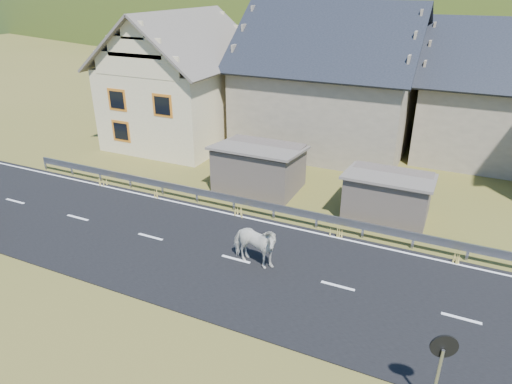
% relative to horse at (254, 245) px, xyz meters
% --- Properties ---
extents(ground, '(160.00, 160.00, 0.00)m').
position_rel_horse_xyz_m(ground, '(-0.80, 0.05, -0.91)').
color(ground, '#4C4F1B').
rests_on(ground, ground).
extents(road, '(60.00, 7.00, 0.04)m').
position_rel_horse_xyz_m(road, '(-0.80, 0.05, -0.89)').
color(road, black).
rests_on(road, ground).
extents(lane_markings, '(60.00, 6.60, 0.01)m').
position_rel_horse_xyz_m(lane_markings, '(-0.80, 0.05, -0.86)').
color(lane_markings, silver).
rests_on(lane_markings, road).
extents(guardrail, '(28.10, 0.09, 0.75)m').
position_rel_horse_xyz_m(guardrail, '(-0.80, 3.73, -0.35)').
color(guardrail, '#93969B').
rests_on(guardrail, ground).
extents(shed_left, '(4.30, 3.30, 2.40)m').
position_rel_horse_xyz_m(shed_left, '(-2.80, 6.55, 0.19)').
color(shed_left, brown).
rests_on(shed_left, ground).
extents(shed_right, '(3.80, 2.90, 2.20)m').
position_rel_horse_xyz_m(shed_right, '(3.70, 6.05, 0.09)').
color(shed_right, brown).
rests_on(shed_right, ground).
extents(house_cream, '(7.80, 9.80, 8.30)m').
position_rel_horse_xyz_m(house_cream, '(-10.80, 12.05, 3.45)').
color(house_cream, beige).
rests_on(house_cream, ground).
extents(house_stone_a, '(10.80, 9.80, 8.90)m').
position_rel_horse_xyz_m(house_stone_a, '(-1.80, 15.05, 3.72)').
color(house_stone_a, gray).
rests_on(house_stone_a, ground).
extents(house_stone_b, '(9.80, 8.80, 8.10)m').
position_rel_horse_xyz_m(house_stone_b, '(8.20, 17.05, 3.33)').
color(house_stone_b, gray).
rests_on(house_stone_b, ground).
extents(mountain, '(440.00, 280.00, 260.00)m').
position_rel_horse_xyz_m(mountain, '(4.20, 180.05, -20.91)').
color(mountain, '#213B0E').
rests_on(mountain, ground).
extents(horse, '(1.18, 2.16, 1.74)m').
position_rel_horse_xyz_m(horse, '(0.00, 0.00, 0.00)').
color(horse, beige).
rests_on(horse, road).
extents(traffic_mirror, '(0.63, 0.28, 2.35)m').
position_rel_horse_xyz_m(traffic_mirror, '(6.67, -3.85, 0.82)').
color(traffic_mirror, '#93969B').
rests_on(traffic_mirror, ground).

